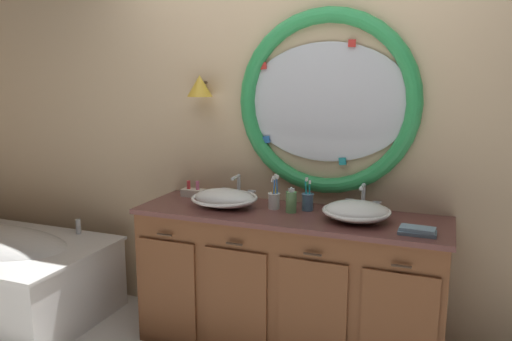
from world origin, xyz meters
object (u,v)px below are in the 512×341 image
sink_basin_right (356,211)px  soap_dispenser (291,201)px  toothbrush_holder_left (274,199)px  sink_basin_left (225,198)px  folded_hand_towel (417,231)px  toothbrush_holder_right (308,201)px  toiletry_basket (193,192)px

sink_basin_right → soap_dispenser: soap_dispenser is taller
toothbrush_holder_left → soap_dispenser: toothbrush_holder_left is taller
sink_basin_left → folded_hand_towel: 1.17m
sink_basin_right → soap_dispenser: 0.40m
sink_basin_left → sink_basin_right: size_ratio=1.08×
sink_basin_right → toothbrush_holder_left: toothbrush_holder_left is taller
toothbrush_holder_right → toiletry_basket: bearing=175.8°
sink_basin_left → toothbrush_holder_right: size_ratio=2.04×
toothbrush_holder_left → soap_dispenser: size_ratio=1.37×
toothbrush_holder_left → toothbrush_holder_right: size_ratio=1.06×
sink_basin_right → toothbrush_holder_right: bearing=159.1°
sink_basin_right → folded_hand_towel: sink_basin_right is taller
soap_dispenser → toiletry_basket: 0.76m
toiletry_basket → toothbrush_holder_left: bearing=-9.2°
sink_basin_left → toiletry_basket: sink_basin_left is taller
toothbrush_holder_left → toiletry_basket: bearing=170.8°
sink_basin_right → folded_hand_towel: (0.34, -0.12, -0.04)m
sink_basin_left → soap_dispenser: bearing=5.5°
folded_hand_towel → soap_dispenser: bearing=167.5°
sink_basin_left → toothbrush_holder_right: toothbrush_holder_right is taller
toothbrush_holder_right → soap_dispenser: bearing=-134.1°
sink_basin_right → toothbrush_holder_left: 0.53m
sink_basin_left → toothbrush_holder_left: size_ratio=1.92×
sink_basin_left → sink_basin_right: sink_basin_left is taller
toothbrush_holder_right → soap_dispenser: toothbrush_holder_right is taller
toothbrush_holder_right → folded_hand_towel: size_ratio=1.06×
folded_hand_towel → toiletry_basket: size_ratio=1.26×
folded_hand_towel → toothbrush_holder_right: bearing=159.6°
sink_basin_left → sink_basin_right: bearing=0.0°
sink_basin_right → soap_dispenser: (-0.40, 0.04, 0.01)m
toothbrush_holder_right → toiletry_basket: (-0.82, 0.06, -0.03)m
sink_basin_left → toothbrush_holder_right: 0.52m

